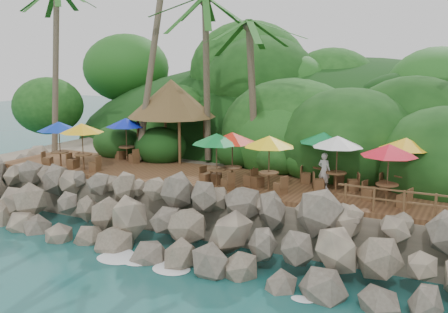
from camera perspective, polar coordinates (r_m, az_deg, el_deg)
The scene contains 11 objects.
ground at distance 21.46m, azimuth -7.58°, elevation -11.67°, with size 140.00×140.00×0.00m, color #19514F.
land_base at distance 34.88m, azimuth 7.61°, elevation -1.05°, with size 32.00×25.20×2.10m, color gray.
jungle_hill at distance 42.09m, azimuth 11.08°, elevation -0.58°, with size 44.80×28.00×15.40m, color #143811.
seawall at distance 22.61m, azimuth -4.73°, elevation -7.31°, with size 29.00×4.00×2.30m, color gray, non-canonical shape.
terrace at distance 25.67m, azimuth 0.00°, elevation -2.63°, with size 26.00×5.00×0.20m, color brown.
jungle_foliage at distance 34.20m, azimuth 6.99°, elevation -3.08°, with size 44.00×16.00×12.00m, color #143811, non-canonical shape.
foam_line at distance 21.67m, azimuth -7.12°, elevation -11.34°, with size 25.20×0.80×0.06m.
palapa at distance 30.65m, azimuth -5.75°, elevation 6.31°, with size 5.13×5.13×4.60m.
dining_clusters at distance 24.61m, azimuth 0.97°, elevation 1.87°, with size 19.64×5.24×2.46m.
railing at distance 20.55m, azimuth 22.04°, elevation -4.84°, with size 7.20×0.10×1.00m.
waiter at distance 24.00m, azimuth 10.85°, elevation -1.52°, with size 0.60×0.39×1.65m, color white.
Camera 1 is at (11.53, -16.14, 8.18)m, focal length 42.01 mm.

